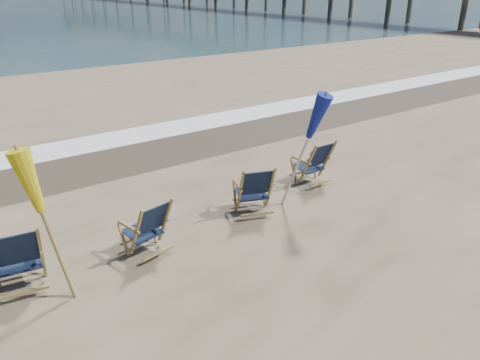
{
  "coord_description": "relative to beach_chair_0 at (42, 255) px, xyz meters",
  "views": [
    {
      "loc": [
        -4.31,
        -3.9,
        4.11
      ],
      "look_at": [
        0.0,
        2.2,
        0.9
      ],
      "focal_mm": 35.0,
      "sensor_mm": 36.0,
      "label": 1
    }
  ],
  "objects": [
    {
      "name": "beach_chair_0",
      "position": [
        0.0,
        0.0,
        0.0
      ],
      "size": [
        0.83,
        0.9,
        1.12
      ],
      "primitive_type": null,
      "rotation": [
        0.0,
        0.0,
        3.0
      ],
      "color": "#111B32",
      "rests_on": "ground"
    },
    {
      "name": "umbrella_blue",
      "position": [
        4.66,
        -0.17,
        1.3
      ],
      "size": [
        0.3,
        0.3,
        2.4
      ],
      "color": "#A5A5AD",
      "rests_on": "ground"
    },
    {
      "name": "beach_chair_2",
      "position": [
        4.07,
        -0.04,
        -0.04
      ],
      "size": [
        0.88,
        0.93,
        1.04
      ],
      "primitive_type": null,
      "rotation": [
        0.0,
        0.0,
        2.79
      ],
      "color": "#111B32",
      "rests_on": "ground"
    },
    {
      "name": "beach_chair_1",
      "position": [
        1.9,
        -0.04,
        -0.06
      ],
      "size": [
        0.77,
        0.84,
        1.01
      ],
      "primitive_type": null,
      "rotation": [
        0.0,
        0.0,
        3.34
      ],
      "color": "#111B32",
      "rests_on": "ground"
    },
    {
      "name": "surf_foam",
      "position": [
        3.35,
        6.02,
        -0.56
      ],
      "size": [
        200.0,
        1.4,
        0.01
      ],
      "primitive_type": "cube",
      "color": "silver",
      "rests_on": "ground"
    },
    {
      "name": "beach_chair_3",
      "position": [
        6.02,
        0.43,
        -0.04
      ],
      "size": [
        0.68,
        0.76,
        1.04
      ],
      "primitive_type": null,
      "rotation": [
        0.0,
        0.0,
        3.15
      ],
      "color": "#111B32",
      "rests_on": "ground"
    },
    {
      "name": "umbrella_yellow",
      "position": [
        0.11,
        -0.3,
        1.11
      ],
      "size": [
        0.3,
        0.3,
        2.19
      ],
      "color": "olive",
      "rests_on": "ground"
    },
    {
      "name": "wet_sand_strip",
      "position": [
        3.35,
        4.52,
        -0.56
      ],
      "size": [
        200.0,
        2.6,
        0.0
      ],
      "primitive_type": "cube",
      "color": "#42362A",
      "rests_on": "ground"
    }
  ]
}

